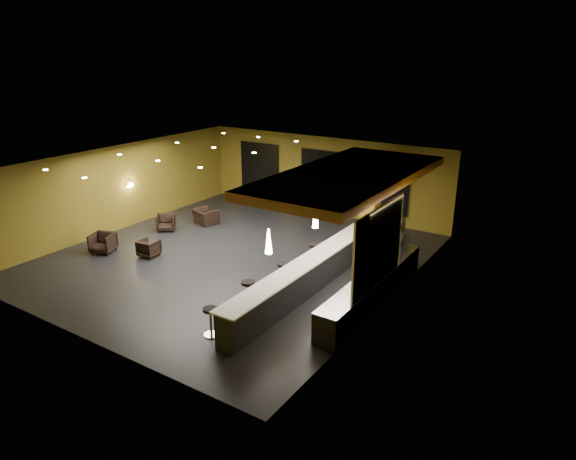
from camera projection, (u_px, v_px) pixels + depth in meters
The scene contains 34 objects.
floor at pixel (235, 259), 18.72m from camera, with size 12.00×13.00×0.10m, color black.
ceiling at pixel (231, 161), 17.51m from camera, with size 12.00×13.00×0.10m, color black.
wall_back at pixel (323, 175), 23.30m from camera, with size 12.00×0.10×3.50m, color olive.
wall_front at pixel (70, 277), 12.94m from camera, with size 12.00×0.10×3.50m, color olive.
wall_left at pixel (118, 188), 21.22m from camera, with size 0.10×13.00×3.50m, color olive.
wall_right at pixel (395, 246), 15.02m from camera, with size 0.10×13.00×3.50m, color olive.
wood_soffit at pixel (349, 176), 16.32m from camera, with size 3.60×8.00×0.28m, color #BD7737.
window_left at pixel (260, 167), 25.02m from camera, with size 2.20×0.06×2.40m, color black.
window_center at pixel (322, 177), 23.23m from camera, with size 2.20×0.06×2.40m, color black.
window_right at pixel (384, 186), 21.69m from camera, with size 2.20×0.06×2.40m, color black.
tile_backsplash at pixel (378, 248), 14.19m from camera, with size 0.06×3.20×2.40m, color white.
bar_counter at pixel (306, 278), 15.88m from camera, with size 0.60×8.00×1.00m, color black.
bar_top at pixel (307, 262), 15.70m from camera, with size 0.78×8.10×0.05m, color white.
prep_counter at pixel (372, 289), 15.27m from camera, with size 0.70×6.00×0.86m, color black.
prep_top at pixel (373, 275), 15.12m from camera, with size 0.72×6.00×0.03m, color silver.
wall_shelf_lower at pixel (370, 262), 14.24m from camera, with size 0.30×1.50×0.03m, color silver.
wall_shelf_upper at pixel (371, 247), 14.09m from camera, with size 0.30×1.50×0.03m, color silver.
column at pixel (370, 203), 19.09m from camera, with size 0.60×0.60×3.50m, color olive.
wall_sconce at pixel (131, 185), 21.51m from camera, with size 0.22×0.22×0.22m, color #FFE5B2.
pendant_0 at pixel (269, 241), 13.68m from camera, with size 0.20×0.20×0.70m, color white.
pendant_1 at pixel (316, 217), 15.65m from camera, with size 0.20×0.20×0.70m, color white.
pendant_2 at pixel (352, 198), 17.63m from camera, with size 0.20×0.20×0.70m, color white.
staff_a at pixel (362, 242), 17.78m from camera, with size 0.63×0.41×1.71m, color black.
staff_b at pixel (379, 242), 17.83m from camera, with size 0.81×0.63×1.66m, color black.
staff_c at pixel (398, 241), 17.63m from camera, with size 0.91×0.59×1.86m, color black.
armchair_a at pixel (103, 243), 19.07m from camera, with size 0.79×0.81×0.74m, color black.
armchair_b at pixel (149, 248), 18.74m from camera, with size 0.67×0.69×0.63m, color black.
armchair_c at pixel (166, 222), 21.38m from camera, with size 0.73×0.75×0.68m, color black.
armchair_d at pixel (205, 216), 22.21m from camera, with size 1.00×0.87×0.65m, color black.
bar_stool_0 at pixel (211, 318), 13.48m from camera, with size 0.41×0.41×0.81m.
bar_stool_1 at pixel (248, 291), 14.95m from camera, with size 0.42×0.42×0.83m.
bar_stool_2 at pixel (283, 272), 16.29m from camera, with size 0.40×0.40×0.79m.
bar_stool_3 at pixel (315, 252), 17.71m from camera, with size 0.43×0.43×0.86m.
bar_stool_4 at pixel (337, 241), 18.82m from camera, with size 0.41×0.41×0.81m.
Camera 1 is at (11.04, -13.44, 7.22)m, focal length 32.00 mm.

